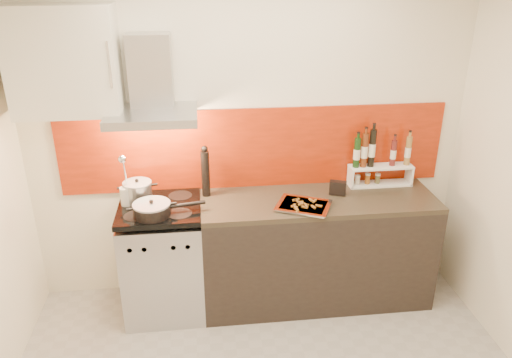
{
  "coord_description": "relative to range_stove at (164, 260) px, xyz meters",
  "views": [
    {
      "loc": [
        -0.38,
        -2.24,
        2.55
      ],
      "look_at": [
        0.0,
        0.95,
        1.15
      ],
      "focal_mm": 35.0,
      "sensor_mm": 36.0,
      "label": 1
    }
  ],
  "objects": [
    {
      "name": "baking_tray",
      "position": [
        1.05,
        -0.13,
        0.47
      ],
      "size": [
        0.47,
        0.43,
        0.03
      ],
      "color": "silver",
      "rests_on": "counter"
    },
    {
      "name": "stock_pot",
      "position": [
        -0.16,
        0.09,
        0.55
      ],
      "size": [
        0.21,
        0.21,
        0.18
      ],
      "color": "#B7B7BA",
      "rests_on": "range_stove"
    },
    {
      "name": "saute_pan",
      "position": [
        -0.03,
        -0.15,
        0.52
      ],
      "size": [
        0.51,
        0.27,
        0.12
      ],
      "color": "black",
      "rests_on": "range_stove"
    },
    {
      "name": "step_shelf",
      "position": [
        1.71,
        0.19,
        0.65
      ],
      "size": [
        0.51,
        0.14,
        0.47
      ],
      "color": "white",
      "rests_on": "counter"
    },
    {
      "name": "range_hood",
      "position": [
        0.0,
        0.14,
        1.3
      ],
      "size": [
        0.62,
        0.5,
        0.61
      ],
      "color": "#B7B7BA",
      "rests_on": "back_wall"
    },
    {
      "name": "utensil_jar",
      "position": [
        -0.23,
        0.04,
        0.58
      ],
      "size": [
        0.09,
        0.13,
        0.42
      ],
      "color": "silver",
      "rests_on": "range_stove"
    },
    {
      "name": "range_stove",
      "position": [
        0.0,
        0.0,
        0.0
      ],
      "size": [
        0.6,
        0.6,
        0.91
      ],
      "color": "#B7B7BA",
      "rests_on": "ground"
    },
    {
      "name": "back_wall",
      "position": [
        0.7,
        0.3,
        0.86
      ],
      "size": [
        3.4,
        0.02,
        2.6
      ],
      "primitive_type": "cube",
      "color": "silver",
      "rests_on": "ground"
    },
    {
      "name": "pepper_mill",
      "position": [
        0.35,
        0.16,
        0.65
      ],
      "size": [
        0.06,
        0.06,
        0.4
      ],
      "color": "black",
      "rests_on": "counter"
    },
    {
      "name": "backsplash",
      "position": [
        0.75,
        0.29,
        0.78
      ],
      "size": [
        3.0,
        0.02,
        0.64
      ],
      "primitive_type": "cube",
      "color": "maroon",
      "rests_on": "back_wall"
    },
    {
      "name": "counter",
      "position": [
        1.2,
        0.0,
        0.01
      ],
      "size": [
        1.8,
        0.6,
        0.9
      ],
      "color": "black",
      "rests_on": "ground"
    },
    {
      "name": "caddy_box",
      "position": [
        1.36,
        0.04,
        0.52
      ],
      "size": [
        0.14,
        0.1,
        0.11
      ],
      "primitive_type": "cube",
      "rotation": [
        0.0,
        0.0,
        -0.36
      ],
      "color": "black",
      "rests_on": "counter"
    },
    {
      "name": "upper_cabinet",
      "position": [
        -0.55,
        0.13,
        1.51
      ],
      "size": [
        0.7,
        0.35,
        0.72
      ],
      "primitive_type": "cube",
      "color": "silver",
      "rests_on": "back_wall"
    }
  ]
}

